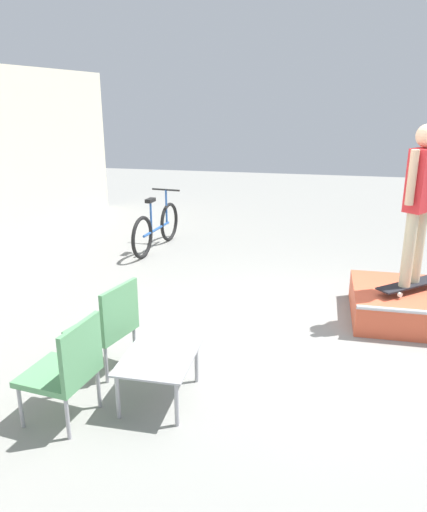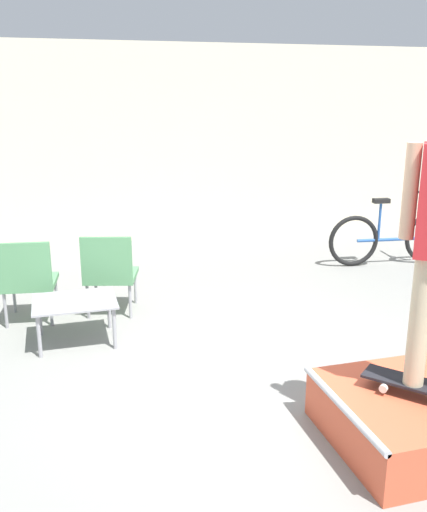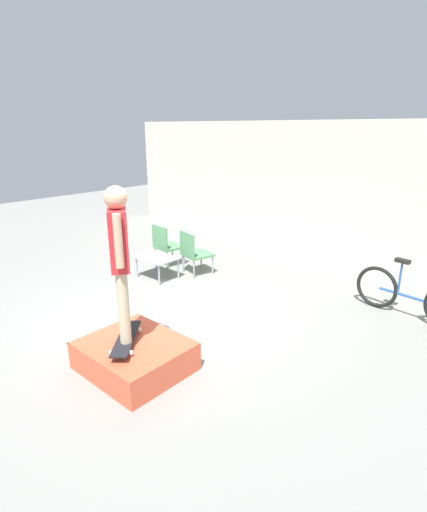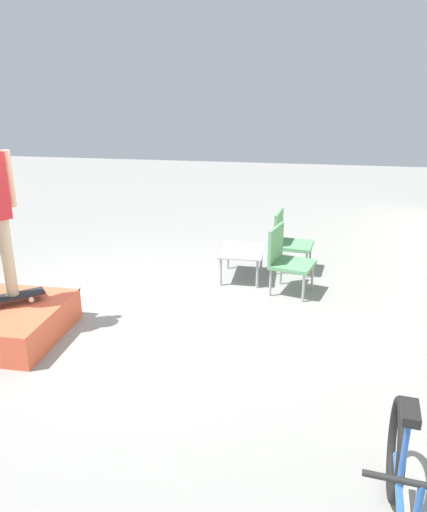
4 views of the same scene
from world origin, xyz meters
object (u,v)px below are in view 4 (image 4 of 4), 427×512
patio_chair_right (286,257)px  coffee_table (242,253)px  skateboard_on_ramp (3,298)px  skate_ramp_box (12,322)px  patio_chair_left (288,239)px  bicycle (401,510)px

patio_chair_right → coffee_table: bearing=73.1°
skateboard_on_ramp → coffee_table: size_ratio=1.03×
skate_ramp_box → skateboard_on_ramp: skateboard_on_ramp is taller
patio_chair_left → bicycle: size_ratio=0.50×
coffee_table → patio_chair_right: patio_chair_right is taller
skateboard_on_ramp → patio_chair_left: (-2.58, 2.97, 0.04)m
bicycle → patio_chair_left: bearing=-163.6°
patio_chair_left → coffee_table: bearing=132.2°
patio_chair_right → skate_ramp_box: bearing=137.0°
patio_chair_right → bicycle: (3.88, 0.80, -0.11)m
coffee_table → patio_chair_right: bearing=57.9°
coffee_table → skate_ramp_box: bearing=-46.1°
patio_chair_left → bicycle: bicycle is taller
skateboard_on_ramp → patio_chair_left: bearing=-179.9°
patio_chair_right → bicycle: bearing=-153.1°
skate_ramp_box → patio_chair_left: patio_chair_left is taller
skateboard_on_ramp → patio_chair_right: bearing=169.7°
skateboard_on_ramp → coffee_table: skateboard_on_ramp is taller
skateboard_on_ramp → coffee_table: 3.18m
skateboard_on_ramp → patio_chair_right: 3.45m
skate_ramp_box → bicycle: size_ratio=0.71×
patio_chair_left → patio_chair_right: (0.82, 0.00, 0.00)m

